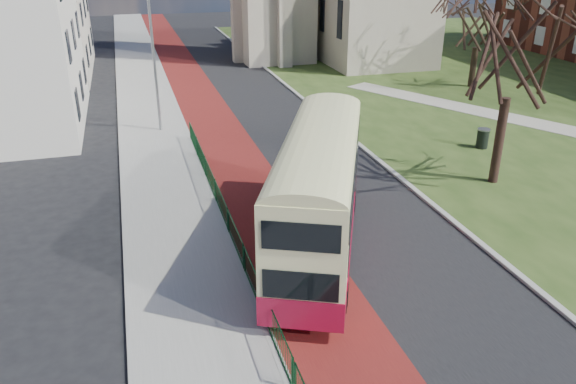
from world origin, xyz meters
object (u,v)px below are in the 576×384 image
object	(u,v)px
streetlamp	(156,55)
litter_bin	(483,138)
winter_tree_far	(480,15)
winter_tree_near	(518,24)
bus	(319,188)

from	to	relation	value
streetlamp	litter_bin	world-z (taller)	streetlamp
winter_tree_far	litter_bin	size ratio (longest dim) A/B	7.12
winter_tree_near	winter_tree_far	bearing A→B (deg)	60.23
bus	winter_tree_far	world-z (taller)	winter_tree_far
streetlamp	bus	distance (m)	17.04
winter_tree_near	litter_bin	distance (m)	8.36
winter_tree_far	streetlamp	bearing A→B (deg)	-168.74
streetlamp	winter_tree_far	distance (m)	25.00
streetlamp	litter_bin	xyz separation A→B (m)	(16.85, -8.11, -4.00)
winter_tree_far	bus	bearing A→B (deg)	-133.51
streetlamp	bus	bearing A→B (deg)	-75.09
winter_tree_near	winter_tree_far	size ratio (longest dim) A/B	1.34
streetlamp	bus	xyz separation A→B (m)	(4.35, -16.35, -2.03)
bus	winter_tree_near	world-z (taller)	winter_tree_near
bus	winter_tree_near	size ratio (longest dim) A/B	1.03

